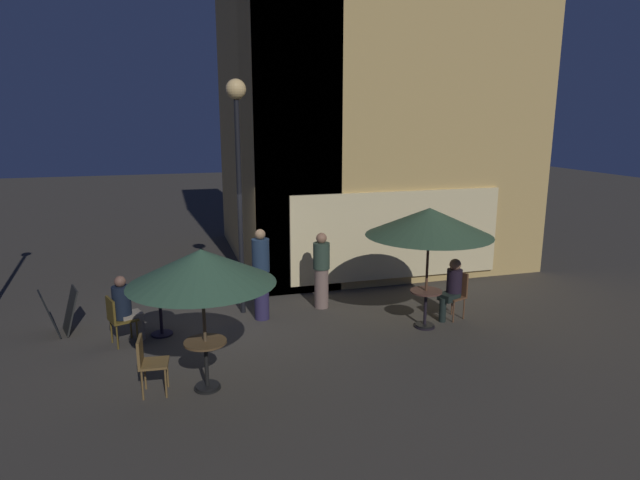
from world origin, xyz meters
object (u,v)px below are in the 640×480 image
(cafe_chair_2, at_px, (118,316))
(patron_seated_1, at_px, (125,306))
(menu_sandwich_board, at_px, (60,312))
(patron_standing_2, at_px, (261,274))
(cafe_table_1, at_px, (206,357))
(cafe_table_0, at_px, (426,303))
(cafe_chair_1, at_px, (148,360))
(patron_standing_3, at_px, (321,270))
(street_lamp_near_corner, at_px, (238,141))
(patron_seated_0, at_px, (452,286))
(patio_umbrella_1, at_px, (201,267))
(cafe_table_2, at_px, (160,309))
(cafe_chair_0, at_px, (457,291))
(patio_umbrella_0, at_px, (429,222))

(cafe_chair_2, distance_m, patron_seated_1, 0.22)
(menu_sandwich_board, distance_m, patron_standing_2, 3.81)
(cafe_table_1, relative_size, cafe_chair_2, 0.85)
(menu_sandwich_board, relative_size, cafe_table_0, 1.14)
(cafe_chair_1, bearing_deg, cafe_table_0, 18.64)
(cafe_chair_2, relative_size, patron_standing_3, 0.55)
(street_lamp_near_corner, xyz_separation_m, patron_seated_0, (3.98, -1.55, -2.84))
(cafe_table_1, xyz_separation_m, patio_umbrella_1, (-0.00, 0.00, 1.39))
(street_lamp_near_corner, bearing_deg, cafe_chair_2, -156.23)
(street_lamp_near_corner, bearing_deg, patron_standing_3, -5.36)
(cafe_table_2, relative_size, patron_seated_1, 0.58)
(street_lamp_near_corner, xyz_separation_m, cafe_chair_1, (-1.82, -3.04, -3.00))
(patron_standing_3, bearing_deg, menu_sandwich_board, -178.85)
(street_lamp_near_corner, distance_m, cafe_chair_0, 5.30)
(street_lamp_near_corner, bearing_deg, cafe_chair_1, -120.87)
(patron_standing_2, bearing_deg, cafe_table_0, -21.50)
(cafe_chair_2, bearing_deg, cafe_chair_1, -95.12)
(cafe_chair_1, bearing_deg, menu_sandwich_board, 125.08)
(cafe_table_1, bearing_deg, patron_standing_3, 48.10)
(cafe_chair_2, relative_size, patron_seated_0, 0.71)
(patron_seated_0, bearing_deg, cafe_chair_0, -180.00)
(cafe_chair_0, distance_m, cafe_chair_1, 6.13)
(cafe_table_0, distance_m, patron_standing_3, 2.33)
(street_lamp_near_corner, height_order, patron_standing_3, street_lamp_near_corner)
(menu_sandwich_board, height_order, patron_standing_2, patron_standing_2)
(patron_seated_1, height_order, patron_standing_3, patron_standing_3)
(cafe_table_2, bearing_deg, menu_sandwich_board, 163.01)
(cafe_chair_2, bearing_deg, menu_sandwich_board, 121.94)
(cafe_table_2, xyz_separation_m, patron_seated_0, (5.62, -0.78, 0.19))
(cafe_table_0, relative_size, patron_seated_0, 0.59)
(patron_seated_1, bearing_deg, patio_umbrella_0, -28.92)
(menu_sandwich_board, bearing_deg, cafe_table_0, -30.41)
(cafe_table_1, xyz_separation_m, patio_umbrella_0, (4.27, 1.32, 1.57))
(cafe_chair_2, height_order, patron_seated_0, patron_seated_0)
(street_lamp_near_corner, height_order, cafe_chair_1, street_lamp_near_corner)
(cafe_table_2, bearing_deg, cafe_chair_0, -7.22)
(cafe_table_1, distance_m, cafe_chair_2, 2.48)
(patio_umbrella_0, distance_m, patron_standing_2, 3.44)
(cafe_table_2, distance_m, cafe_chair_1, 2.27)
(cafe_chair_0, xyz_separation_m, patron_standing_2, (-3.80, 1.03, 0.37))
(patio_umbrella_0, relative_size, cafe_chair_2, 2.67)
(menu_sandwich_board, bearing_deg, patron_seated_1, -49.70)
(street_lamp_near_corner, relative_size, cafe_chair_1, 5.32)
(cafe_chair_2, distance_m, patron_seated_0, 6.37)
(patron_standing_3, bearing_deg, cafe_chair_1, -139.87)
(cafe_chair_0, height_order, patron_standing_2, patron_standing_2)
(menu_sandwich_board, bearing_deg, patron_standing_2, -21.16)
(menu_sandwich_board, distance_m, patio_umbrella_0, 7.11)
(cafe_table_0, distance_m, cafe_chair_1, 5.25)
(cafe_table_0, height_order, cafe_chair_0, cafe_chair_0)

